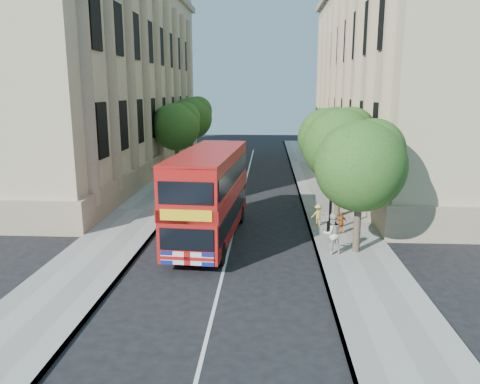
% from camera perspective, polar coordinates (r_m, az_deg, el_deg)
% --- Properties ---
extents(ground, '(120.00, 120.00, 0.00)m').
position_cam_1_polar(ground, '(18.94, -2.21, -10.27)').
color(ground, black).
rests_on(ground, ground).
extents(pavement_right, '(3.50, 80.00, 0.12)m').
position_cam_1_polar(pavement_right, '(28.61, 11.33, -2.51)').
color(pavement_right, gray).
rests_on(pavement_right, ground).
extents(pavement_left, '(3.50, 80.00, 0.12)m').
position_cam_1_polar(pavement_left, '(29.31, -11.55, -2.17)').
color(pavement_left, gray).
rests_on(pavement_left, ground).
extents(building_right, '(12.00, 38.00, 18.00)m').
position_cam_1_polar(building_right, '(43.14, 20.23, 13.91)').
color(building_right, '#C1B286').
rests_on(building_right, ground).
extents(building_left, '(12.00, 38.00, 18.00)m').
position_cam_1_polar(building_left, '(44.25, -17.72, 14.02)').
color(building_left, '#C1B286').
rests_on(building_left, ground).
extents(tree_right_near, '(4.00, 4.00, 6.08)m').
position_cam_1_polar(tree_right_near, '(21.05, 14.60, 3.67)').
color(tree_right_near, '#473828').
rests_on(tree_right_near, ground).
extents(tree_right_mid, '(4.20, 4.20, 6.37)m').
position_cam_1_polar(tree_right_mid, '(26.89, 12.20, 6.02)').
color(tree_right_mid, '#473828').
rests_on(tree_right_mid, ground).
extents(tree_right_far, '(4.00, 4.00, 6.15)m').
position_cam_1_polar(tree_right_far, '(32.82, 10.63, 6.96)').
color(tree_right_far, '#473828').
rests_on(tree_right_far, ground).
extents(tree_left_far, '(4.00, 4.00, 6.30)m').
position_cam_1_polar(tree_left_far, '(40.27, -7.72, 8.21)').
color(tree_left_far, '#473828').
rests_on(tree_left_far, ground).
extents(tree_left_back, '(4.20, 4.20, 6.65)m').
position_cam_1_polar(tree_left_back, '(48.12, -5.90, 9.23)').
color(tree_left_back, '#473828').
rests_on(tree_left_back, ground).
extents(lamp_post, '(0.32, 0.32, 5.16)m').
position_cam_1_polar(lamp_post, '(24.10, 11.08, 0.70)').
color(lamp_post, black).
rests_on(lamp_post, pavement_right).
extents(double_decker_bus, '(3.15, 9.55, 4.34)m').
position_cam_1_polar(double_decker_bus, '(22.76, -3.75, -0.06)').
color(double_decker_bus, '#A20D0B').
rests_on(double_decker_bus, ground).
extents(box_van, '(2.65, 5.51, 3.05)m').
position_cam_1_polar(box_van, '(33.01, -4.74, 2.21)').
color(box_van, black).
rests_on(box_van, ground).
extents(police_constable, '(0.67, 0.45, 1.79)m').
position_cam_1_polar(police_constable, '(19.35, -5.00, -6.98)').
color(police_constable, black).
rests_on(police_constable, ground).
extents(woman_pedestrian, '(1.06, 0.93, 1.84)m').
position_cam_1_polar(woman_pedestrian, '(21.22, 11.14, -4.99)').
color(woman_pedestrian, beige).
rests_on(woman_pedestrian, pavement_right).
extents(child_a, '(0.72, 0.56, 1.14)m').
position_cam_1_polar(child_a, '(24.30, 12.22, -3.67)').
color(child_a, '#C35E22').
rests_on(child_a, pavement_right).
extents(child_b, '(0.82, 0.55, 1.17)m').
position_cam_1_polar(child_b, '(25.50, 9.50, -2.77)').
color(child_b, gold).
rests_on(child_b, pavement_right).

